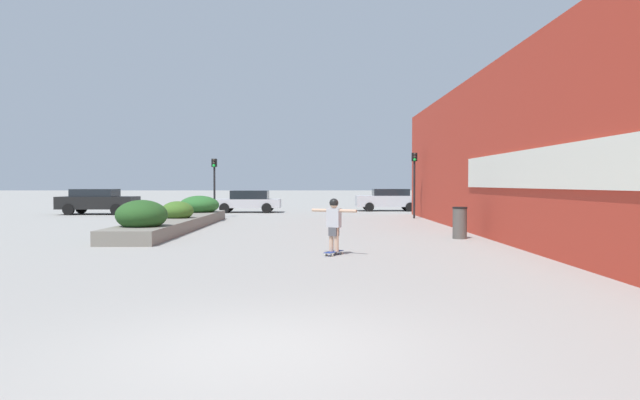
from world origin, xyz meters
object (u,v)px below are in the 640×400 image
(skateboarder, at_px, (334,219))
(traffic_light_left, at_px, (214,177))
(car_center_left, at_px, (389,199))
(car_center_right, at_px, (248,201))
(car_rightmost, at_px, (533,200))
(trash_bin, at_px, (460,223))
(car_leftmost, at_px, (98,201))
(traffic_light_right, at_px, (414,174))
(skateboard, at_px, (334,252))

(skateboarder, bearing_deg, traffic_light_left, 139.25)
(car_center_left, distance_m, traffic_light_left, 13.10)
(car_center_right, distance_m, traffic_light_left, 5.96)
(car_rightmost, bearing_deg, trash_bin, 153.06)
(car_center_right, height_order, traffic_light_left, traffic_light_left)
(skateboarder, bearing_deg, car_rightmost, 88.02)
(car_leftmost, height_order, car_center_left, car_leftmost)
(car_center_left, height_order, traffic_light_right, traffic_light_right)
(car_leftmost, bearing_deg, car_rightmost, 97.91)
(car_leftmost, distance_m, car_rightmost, 28.22)
(car_center_left, height_order, car_rightmost, car_center_left)
(car_center_left, bearing_deg, car_rightmost, -92.35)
(car_leftmost, relative_size, traffic_light_right, 1.29)
(skateboard, distance_m, traffic_light_right, 16.57)
(car_leftmost, relative_size, car_center_left, 1.04)
(trash_bin, xyz_separation_m, car_center_right, (-9.30, 17.67, 0.21))
(skateboard, bearing_deg, car_center_left, 108.46)
(car_center_left, relative_size, car_rightmost, 1.05)
(skateboard, height_order, car_leftmost, car_leftmost)
(trash_bin, bearing_deg, car_center_left, 89.80)
(car_center_right, bearing_deg, car_leftmost, 104.40)
(skateboard, xyz_separation_m, trash_bin, (4.40, 4.39, 0.47))
(trash_bin, xyz_separation_m, car_rightmost, (9.80, 19.28, 0.21))
(car_center_right, height_order, car_rightmost, car_center_right)
(skateboard, bearing_deg, skateboarder, -53.91)
(car_leftmost, bearing_deg, traffic_light_left, 66.26)
(skateboarder, distance_m, car_center_left, 24.48)
(trash_bin, distance_m, traffic_light_left, 16.01)
(skateboarder, relative_size, car_center_right, 0.32)
(car_center_left, distance_m, car_rightmost, 9.74)
(skateboarder, xyz_separation_m, car_center_left, (4.46, 24.07, -0.14))
(car_leftmost, relative_size, car_rightmost, 1.09)
(trash_bin, xyz_separation_m, traffic_light_right, (0.39, 11.30, 1.86))
(car_center_left, bearing_deg, skateboard, 169.49)
(traffic_light_right, bearing_deg, car_rightmost, 40.32)
(skateboard, xyz_separation_m, skateboarder, (0.00, -0.00, 0.86))
(car_leftmost, bearing_deg, skateboarder, 34.81)
(skateboard, height_order, trash_bin, trash_bin)
(trash_bin, height_order, traffic_light_left, traffic_light_left)
(skateboard, distance_m, car_rightmost, 27.61)
(car_center_right, bearing_deg, skateboarder, -167.47)
(car_center_right, xyz_separation_m, traffic_light_right, (9.69, -6.37, 1.65))
(skateboarder, distance_m, traffic_light_left, 17.53)
(car_rightmost, bearing_deg, traffic_light_left, 109.74)
(trash_bin, height_order, car_leftmost, car_leftmost)
(car_rightmost, relative_size, traffic_light_left, 1.29)
(skateboarder, distance_m, car_center_right, 22.60)
(skateboarder, height_order, car_leftmost, car_leftmost)
(skateboard, height_order, car_center_right, car_center_right)
(car_leftmost, xyz_separation_m, car_center_right, (8.85, 2.27, -0.07))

